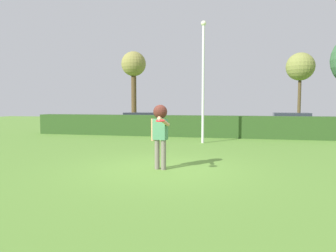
# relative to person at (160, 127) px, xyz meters

# --- Properties ---
(ground_plane) EXTENTS (60.00, 60.00, 0.00)m
(ground_plane) POSITION_rel_person_xyz_m (0.09, 0.05, -1.20)
(ground_plane) COLOR #5F9036
(person) EXTENTS (0.55, 0.83, 1.81)m
(person) POSITION_rel_person_xyz_m (0.00, 0.00, 0.00)
(person) COLOR slate
(person) RESTS_ON ground
(frisbee) EXTENTS (0.23, 0.23, 0.05)m
(frisbee) POSITION_rel_person_xyz_m (0.20, -0.78, 0.21)
(frisbee) COLOR red
(lamppost) EXTENTS (0.24, 0.24, 5.60)m
(lamppost) POSITION_rel_person_xyz_m (0.57, 5.98, 1.91)
(lamppost) COLOR silver
(lamppost) RESTS_ON ground
(hedge_row) EXTENTS (19.27, 0.90, 1.17)m
(hedge_row) POSITION_rel_person_xyz_m (0.09, 8.62, -0.62)
(hedge_row) COLOR #2D4E1F
(hedge_row) RESTS_ON ground
(parked_car_green) EXTENTS (4.47, 2.59, 1.25)m
(parked_car_green) POSITION_rel_person_xyz_m (-4.11, 11.27, -0.51)
(parked_car_green) COLOR #1E6633
(parked_car_green) RESTS_ON ground
(parked_car_blue) EXTENTS (4.28, 1.97, 1.25)m
(parked_car_blue) POSITION_rel_person_xyz_m (5.58, 12.73, -0.51)
(parked_car_blue) COLOR #263FA5
(parked_car_blue) RESTS_ON ground
(maple_tree) EXTENTS (2.04, 2.04, 6.15)m
(maple_tree) POSITION_rel_person_xyz_m (-6.28, 16.22, 3.68)
(maple_tree) COLOR brown
(maple_tree) RESTS_ON ground
(willow_tree) EXTENTS (2.15, 2.15, 5.76)m
(willow_tree) POSITION_rel_person_xyz_m (6.90, 17.30, 3.42)
(willow_tree) COLOR brown
(willow_tree) RESTS_ON ground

